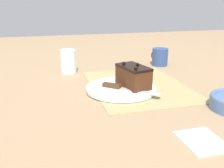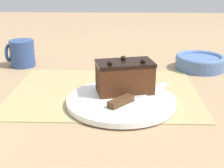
{
  "view_description": "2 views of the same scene",
  "coord_description": "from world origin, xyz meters",
  "px_view_note": "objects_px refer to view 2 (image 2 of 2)",
  "views": [
    {
      "loc": [
        -0.87,
        0.33,
        0.31
      ],
      "look_at": [
        -0.06,
        0.11,
        0.03
      ],
      "focal_mm": 42.0,
      "sensor_mm": 36.0,
      "label": 1
    },
    {
      "loc": [
        -0.04,
        0.72,
        0.29
      ],
      "look_at": [
        -0.02,
        0.09,
        0.05
      ],
      "focal_mm": 50.0,
      "sensor_mm": 36.0,
      "label": 2
    }
  ],
  "objects_px": {
    "small_bowl": "(200,62)",
    "coffee_mug": "(22,53)",
    "chocolate_cake": "(125,77)",
    "serving_knife": "(131,98)",
    "cake_plate": "(121,101)"
  },
  "relations": [
    {
      "from": "chocolate_cake",
      "to": "serving_knife",
      "type": "height_order",
      "value": "chocolate_cake"
    },
    {
      "from": "cake_plate",
      "to": "chocolate_cake",
      "type": "xyz_separation_m",
      "value": [
        -0.01,
        -0.04,
        0.04
      ]
    },
    {
      "from": "serving_knife",
      "to": "small_bowl",
      "type": "distance_m",
      "value": 0.36
    },
    {
      "from": "cake_plate",
      "to": "coffee_mug",
      "type": "xyz_separation_m",
      "value": [
        0.31,
        -0.29,
        0.03
      ]
    },
    {
      "from": "cake_plate",
      "to": "small_bowl",
      "type": "xyz_separation_m",
      "value": [
        -0.24,
        -0.28,
        0.01
      ]
    },
    {
      "from": "serving_knife",
      "to": "coffee_mug",
      "type": "distance_m",
      "value": 0.45
    },
    {
      "from": "cake_plate",
      "to": "chocolate_cake",
      "type": "relative_size",
      "value": 1.72
    },
    {
      "from": "cake_plate",
      "to": "serving_knife",
      "type": "distance_m",
      "value": 0.03
    },
    {
      "from": "cake_plate",
      "to": "coffee_mug",
      "type": "height_order",
      "value": "coffee_mug"
    },
    {
      "from": "cake_plate",
      "to": "chocolate_cake",
      "type": "bearing_deg",
      "value": -100.37
    },
    {
      "from": "small_bowl",
      "to": "coffee_mug",
      "type": "distance_m",
      "value": 0.55
    },
    {
      "from": "small_bowl",
      "to": "chocolate_cake",
      "type": "bearing_deg",
      "value": 45.5
    },
    {
      "from": "chocolate_cake",
      "to": "coffee_mug",
      "type": "xyz_separation_m",
      "value": [
        0.32,
        -0.25,
        -0.01
      ]
    },
    {
      "from": "cake_plate",
      "to": "coffee_mug",
      "type": "bearing_deg",
      "value": -42.84
    },
    {
      "from": "chocolate_cake",
      "to": "small_bowl",
      "type": "bearing_deg",
      "value": -134.5
    }
  ]
}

